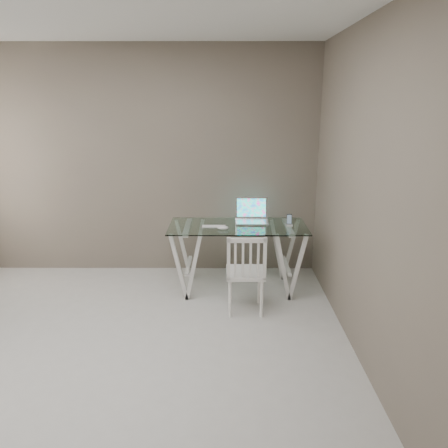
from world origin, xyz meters
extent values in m
plane|color=#B4B2AD|center=(0.00, 0.00, 0.00)|extent=(4.50, 4.50, 0.00)
cube|color=#6A5F53|center=(0.00, 2.25, 1.35)|extent=(4.00, 0.02, 2.70)
cube|color=#6A5F53|center=(2.00, 0.00, 1.35)|extent=(0.02, 4.50, 2.70)
cube|color=silver|center=(1.03, 1.62, 0.74)|extent=(1.50, 0.70, 0.01)
cube|color=silver|center=(0.48, 1.62, 0.36)|extent=(0.24, 0.62, 0.72)
cube|color=silver|center=(1.58, 1.62, 0.36)|extent=(0.24, 0.62, 0.72)
cube|color=white|center=(1.10, 1.10, 0.41)|extent=(0.38, 0.38, 0.04)
cylinder|color=white|center=(0.94, 0.94, 0.19)|extent=(0.03, 0.03, 0.39)
cylinder|color=white|center=(1.25, 0.95, 0.19)|extent=(0.03, 0.03, 0.39)
cylinder|color=white|center=(0.94, 1.25, 0.19)|extent=(0.03, 0.03, 0.39)
cylinder|color=white|center=(1.25, 1.25, 0.19)|extent=(0.03, 0.03, 0.39)
cube|color=white|center=(1.10, 0.92, 0.62)|extent=(0.38, 0.03, 0.42)
cube|color=silver|center=(1.19, 1.75, 0.75)|extent=(0.36, 0.25, 0.02)
cube|color=#19D899|center=(1.19, 1.90, 0.88)|extent=(0.36, 0.06, 0.24)
cube|color=silver|center=(0.77, 1.57, 0.75)|extent=(0.27, 0.12, 0.01)
ellipsoid|color=white|center=(0.87, 1.48, 0.77)|extent=(0.12, 0.07, 0.04)
cube|color=white|center=(1.59, 1.62, 0.75)|extent=(0.07, 0.07, 0.02)
cube|color=black|center=(1.59, 1.63, 0.82)|extent=(0.06, 0.03, 0.11)
camera|label=1|loc=(0.90, -2.96, 2.06)|focal=35.00mm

